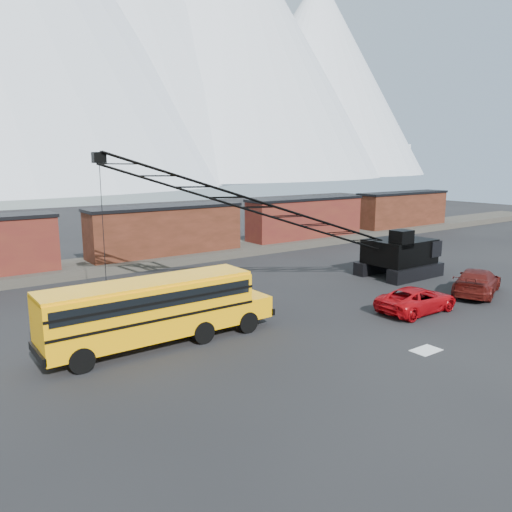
{
  "coord_description": "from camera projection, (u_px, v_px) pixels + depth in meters",
  "views": [
    {
      "loc": [
        -18.76,
        -17.09,
        8.69
      ],
      "look_at": [
        -1.41,
        6.84,
        3.0
      ],
      "focal_mm": 35.0,
      "sensor_mm": 36.0,
      "label": 1
    }
  ],
  "objects": [
    {
      "name": "boxcar_east_near",
      "position": [
        305.0,
        218.0,
        52.23
      ],
      "size": [
        13.7,
        3.1,
        4.17
      ],
      "color": "#4B1615",
      "rests_on": "gravel_berm"
    },
    {
      "name": "ground",
      "position": [
        355.0,
        329.0,
        26.04
      ],
      "size": [
        160.0,
        160.0,
        0.0
      ],
      "primitive_type": "plane",
      "color": "black",
      "rests_on": "ground"
    },
    {
      "name": "gravel_berm",
      "position": [
        167.0,
        257.0,
        43.46
      ],
      "size": [
        120.0,
        5.0,
        0.7
      ],
      "primitive_type": "cube",
      "color": "#48423B",
      "rests_on": "ground"
    },
    {
      "name": "school_bus",
      "position": [
        157.0,
        308.0,
        23.58
      ],
      "size": [
        11.65,
        2.65,
        3.19
      ],
      "color": "#F7A205",
      "rests_on": "ground"
    },
    {
      "name": "maroon_suv",
      "position": [
        477.0,
        282.0,
        32.74
      ],
      "size": [
        6.34,
        4.39,
        1.7
      ],
      "primitive_type": "imported",
      "rotation": [
        0.0,
        0.0,
        1.95
      ],
      "color": "#4B100D",
      "rests_on": "ground"
    },
    {
      "name": "snow_patch",
      "position": [
        426.0,
        350.0,
        23.15
      ],
      "size": [
        1.4,
        0.9,
        0.02
      ],
      "primitive_type": "cube",
      "color": "silver",
      "rests_on": "ground"
    },
    {
      "name": "boxcar_mid",
      "position": [
        166.0,
        230.0,
        43.01
      ],
      "size": [
        13.7,
        3.1,
        4.17
      ],
      "color": "#562518",
      "rests_on": "gravel_berm"
    },
    {
      "name": "red_pickup",
      "position": [
        417.0,
        300.0,
        28.93
      ],
      "size": [
        5.29,
        2.46,
        1.47
      ],
      "primitive_type": "imported",
      "rotation": [
        0.0,
        0.0,
        1.56
      ],
      "color": "#AA080E",
      "rests_on": "ground"
    },
    {
      "name": "crawler_crane",
      "position": [
        270.0,
        211.0,
        32.5
      ],
      "size": [
        24.55,
        6.59,
        9.33
      ],
      "color": "black",
      "rests_on": "ground"
    },
    {
      "name": "boxcar_east_far",
      "position": [
        403.0,
        209.0,
        61.46
      ],
      "size": [
        13.7,
        3.1,
        4.17
      ],
      "color": "#562518",
      "rests_on": "gravel_berm"
    }
  ]
}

